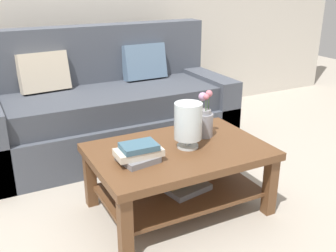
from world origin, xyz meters
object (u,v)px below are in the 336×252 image
couch (107,109)px  glass_hurricane_vase (188,122)px  flower_pitcher (205,120)px  coffee_table (179,166)px  book_stack_main (138,153)px

couch → glass_hurricane_vase: couch is taller
flower_pitcher → couch: bearing=106.5°
couch → glass_hurricane_vase: bearing=-83.8°
coffee_table → glass_hurricane_vase: size_ratio=3.78×
couch → glass_hurricane_vase: (0.13, -1.19, 0.25)m
couch → glass_hurricane_vase: 1.23m
couch → book_stack_main: couch is taller
couch → flower_pitcher: couch is taller
book_stack_main → glass_hurricane_vase: (0.36, 0.05, 0.11)m
book_stack_main → couch: bearing=79.4°
coffee_table → flower_pitcher: flower_pitcher is taller
coffee_table → book_stack_main: bearing=-169.3°
book_stack_main → flower_pitcher: bearing=15.7°
flower_pitcher → glass_hurricane_vase: bearing=-150.7°
glass_hurricane_vase → flower_pitcher: (0.19, 0.11, -0.05)m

